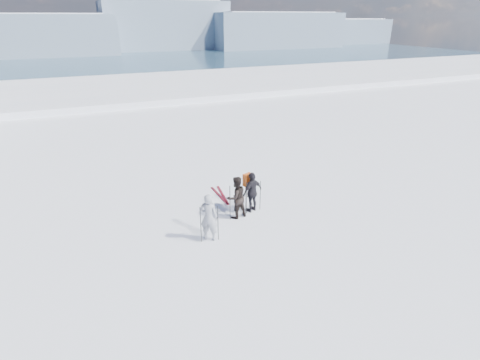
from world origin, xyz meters
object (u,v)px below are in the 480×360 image
Objects in this scene: skier_pack at (252,192)px; skis_loose at (221,195)px; skier_grey at (209,217)px; skier_dark at (236,197)px.

skier_pack reaches higher than skis_loose.
skis_loose is (-0.60, 1.61, -0.74)m from skier_pack.
skier_pack is (2.04, 1.19, -0.04)m from skier_grey.
skier_dark reaches higher than skier_pack.
skier_dark is at bearing -93.48° from skis_loose.
skis_loose is (1.44, 2.79, -0.78)m from skier_grey.
skier_dark is 0.73m from skier_pack.
skier_pack is (0.71, 0.20, -0.01)m from skier_dark.
skier_pack is 1.87m from skis_loose.
skier_grey is 1.66m from skier_dark.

